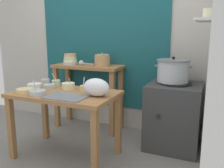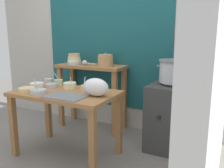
# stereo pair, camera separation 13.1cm
# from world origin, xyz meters

# --- Properties ---
(ground_plane) EXTENTS (9.00, 9.00, 0.00)m
(ground_plane) POSITION_xyz_m (0.00, 0.00, 0.00)
(ground_plane) COLOR gray
(wall_back) EXTENTS (4.40, 0.12, 2.60)m
(wall_back) POSITION_xyz_m (0.08, 1.10, 1.30)
(wall_back) COLOR #B2ADA3
(wall_back) RESTS_ON ground
(wall_right) EXTENTS (0.30, 3.20, 2.60)m
(wall_right) POSITION_xyz_m (1.40, 0.20, 1.30)
(wall_right) COLOR white
(wall_right) RESTS_ON ground
(prep_table) EXTENTS (1.10, 0.66, 0.72)m
(prep_table) POSITION_xyz_m (-0.09, -0.00, 0.61)
(prep_table) COLOR #9E6B3D
(prep_table) RESTS_ON ground
(back_shelf_table) EXTENTS (0.96, 0.40, 0.90)m
(back_shelf_table) POSITION_xyz_m (-0.27, 0.83, 0.68)
(back_shelf_table) COLOR #9E6B3D
(back_shelf_table) RESTS_ON ground
(stove_block) EXTENTS (0.60, 0.61, 0.78)m
(stove_block) POSITION_xyz_m (0.94, 0.70, 0.38)
(stove_block) COLOR #383838
(stove_block) RESTS_ON ground
(steamer_pot) EXTENTS (0.42, 0.37, 0.29)m
(steamer_pot) POSITION_xyz_m (0.90, 0.72, 0.91)
(steamer_pot) COLOR #B7BABF
(steamer_pot) RESTS_ON stove_block
(clay_pot) EXTENTS (0.20, 0.20, 0.18)m
(clay_pot) POSITION_xyz_m (-0.05, 0.83, 0.98)
(clay_pot) COLOR tan
(clay_pot) RESTS_ON back_shelf_table
(bowl_stack_enamel) EXTENTS (0.20, 0.20, 0.15)m
(bowl_stack_enamel) POSITION_xyz_m (-0.53, 0.80, 0.97)
(bowl_stack_enamel) COLOR #B7BABF
(bowl_stack_enamel) RESTS_ON back_shelf_table
(ladle) EXTENTS (0.26, 0.13, 0.07)m
(ladle) POSITION_xyz_m (-0.32, 0.76, 0.94)
(ladle) COLOR #B7BABF
(ladle) RESTS_ON back_shelf_table
(serving_tray) EXTENTS (0.40, 0.28, 0.01)m
(serving_tray) POSITION_xyz_m (0.05, -0.17, 0.72)
(serving_tray) COLOR slate
(serving_tray) RESTS_ON prep_table
(plastic_bag) EXTENTS (0.27, 0.16, 0.18)m
(plastic_bag) POSITION_xyz_m (0.30, -0.01, 0.81)
(plastic_bag) COLOR white
(plastic_bag) RESTS_ON prep_table
(prep_bowl_0) EXTENTS (0.14, 0.14, 0.13)m
(prep_bowl_0) POSITION_xyz_m (-0.14, 0.15, 0.76)
(prep_bowl_0) COLOR beige
(prep_bowl_0) RESTS_ON prep_table
(prep_bowl_1) EXTENTS (0.15, 0.15, 0.06)m
(prep_bowl_1) POSITION_xyz_m (-0.49, 0.01, 0.75)
(prep_bowl_1) COLOR silver
(prep_bowl_1) RESTS_ON prep_table
(prep_bowl_2) EXTENTS (0.13, 0.13, 0.05)m
(prep_bowl_2) POSITION_xyz_m (-0.35, 0.08, 0.75)
(prep_bowl_2) COLOR #B7BABF
(prep_bowl_2) RESTS_ON prep_table
(prep_bowl_3) EXTENTS (0.18, 0.18, 0.04)m
(prep_bowl_3) POSITION_xyz_m (-0.46, -0.18, 0.74)
(prep_bowl_3) COLOR #E5C684
(prep_bowl_3) RESTS_ON prep_table
(prep_bowl_4) EXTENTS (0.11, 0.11, 0.16)m
(prep_bowl_4) POSITION_xyz_m (-0.51, 0.22, 0.76)
(prep_bowl_4) COLOR #B7BABF
(prep_bowl_4) RESTS_ON prep_table
(prep_bowl_5) EXTENTS (0.17, 0.17, 0.16)m
(prep_bowl_5) POSITION_xyz_m (-0.28, -0.20, 0.75)
(prep_bowl_5) COLOR #B7BABF
(prep_bowl_5) RESTS_ON prep_table
(prep_bowl_6) EXTENTS (0.10, 0.10, 0.16)m
(prep_bowl_6) POSITION_xyz_m (-0.36, 0.23, 0.76)
(prep_bowl_6) COLOR #B7D1AD
(prep_bowl_6) RESTS_ON prep_table
(prep_bowl_7) EXTENTS (0.10, 0.10, 0.15)m
(prep_bowl_7) POSITION_xyz_m (0.09, 0.12, 0.75)
(prep_bowl_7) COLOR #E5C684
(prep_bowl_7) RESTS_ON prep_table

